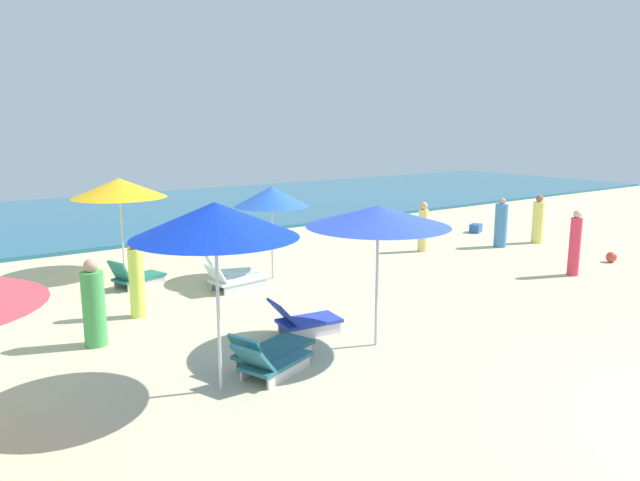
% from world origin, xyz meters
% --- Properties ---
extents(ocean, '(60.00, 13.90, 0.12)m').
position_xyz_m(ocean, '(0.00, 23.05, 0.06)').
color(ocean, '#236280').
rests_on(ocean, ground_plane).
extents(umbrella_0, '(2.38, 2.38, 2.46)m').
position_xyz_m(umbrella_0, '(-3.56, 13.07, 2.21)').
color(umbrella_0, silver).
rests_on(umbrella_0, ground_plane).
extents(lounge_chair_0_0, '(1.36, 0.94, 0.71)m').
position_xyz_m(lounge_chair_0_0, '(-3.80, 11.47, 0.24)').
color(lounge_chair_0_0, silver).
rests_on(lounge_chair_0_0, ground_plane).
extents(umbrella_2, '(2.34, 2.34, 2.76)m').
position_xyz_m(umbrella_2, '(-4.66, 5.23, 2.51)').
color(umbrella_2, silver).
rests_on(umbrella_2, ground_plane).
extents(lounge_chair_2_0, '(1.43, 1.01, 0.65)m').
position_xyz_m(lounge_chair_2_0, '(-3.82, 5.22, 0.23)').
color(lounge_chair_2_0, silver).
rests_on(lounge_chair_2_0, ground_plane).
extents(lounge_chair_2_1, '(1.56, 1.05, 0.64)m').
position_xyz_m(lounge_chair_2_1, '(-3.59, 5.63, 0.23)').
color(lounge_chair_2_1, silver).
rests_on(lounge_chair_2_1, ground_plane).
extents(umbrella_3, '(2.46, 2.46, 2.47)m').
position_xyz_m(umbrella_3, '(-1.65, 5.26, 2.29)').
color(umbrella_3, silver).
rests_on(umbrella_3, ground_plane).
extents(lounge_chair_3_0, '(1.37, 0.78, 0.70)m').
position_xyz_m(lounge_chair_3_0, '(-2.37, 6.46, 0.26)').
color(lounge_chair_3_0, silver).
rests_on(lounge_chair_3_0, ground_plane).
extents(umbrella_6, '(1.84, 1.84, 2.32)m').
position_xyz_m(umbrella_6, '(-0.74, 10.21, 2.07)').
color(umbrella_6, silver).
rests_on(umbrella_6, ground_plane).
extents(lounge_chair_6_0, '(1.50, 0.80, 0.66)m').
position_xyz_m(lounge_chair_6_0, '(-1.97, 9.88, 0.24)').
color(lounge_chair_6_0, silver).
rests_on(lounge_chair_6_0, ground_plane).
extents(lounge_chair_6_1, '(1.43, 0.96, 0.77)m').
position_xyz_m(lounge_chair_6_1, '(-1.82, 10.46, 0.27)').
color(lounge_chair_6_1, silver).
rests_on(lounge_chair_6_1, ground_plane).
extents(beachgoer_0, '(0.43, 0.43, 1.56)m').
position_xyz_m(beachgoer_0, '(7.13, 9.31, 0.71)').
color(beachgoer_0, '#4781BD').
rests_on(beachgoer_0, ground_plane).
extents(beachgoer_1, '(0.54, 0.54, 1.56)m').
position_xyz_m(beachgoer_1, '(-5.63, 8.13, 0.71)').
color(beachgoer_1, '#4AA954').
rests_on(beachgoer_1, ground_plane).
extents(beachgoer_2, '(0.42, 0.42, 1.63)m').
position_xyz_m(beachgoer_2, '(-4.50, 9.24, 0.79)').
color(beachgoer_2, '#E8F558').
rests_on(beachgoer_2, ground_plane).
extents(beachgoer_3, '(0.40, 0.40, 1.69)m').
position_xyz_m(beachgoer_3, '(5.67, 5.95, 0.80)').
color(beachgoer_3, '#F83852').
rests_on(beachgoer_3, ground_plane).
extents(beachgoer_4, '(0.41, 0.41, 1.52)m').
position_xyz_m(beachgoer_4, '(4.65, 10.28, 0.73)').
color(beachgoer_4, '#F9DB78').
rests_on(beachgoer_4, ground_plane).
extents(beachgoer_5, '(0.45, 0.45, 1.58)m').
position_xyz_m(beachgoer_5, '(8.65, 9.02, 0.73)').
color(beachgoer_5, '#F9E568').
rests_on(beachgoer_5, ground_plane).
extents(cooler_box_0, '(0.57, 0.50, 0.31)m').
position_xyz_m(cooler_box_0, '(8.52, 11.41, 0.15)').
color(cooler_box_0, '#305AA6').
rests_on(cooler_box_0, ground_plane).
extents(beach_ball_1, '(0.30, 0.30, 0.30)m').
position_xyz_m(beach_ball_1, '(7.89, 6.12, 0.15)').
color(beach_ball_1, '#D74435').
rests_on(beach_ball_1, ground_plane).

